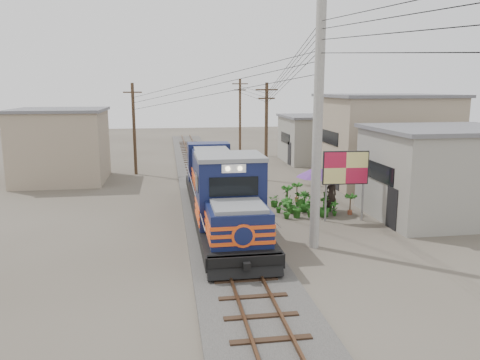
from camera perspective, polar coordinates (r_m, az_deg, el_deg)
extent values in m
plane|color=#473F35|center=(20.05, -1.13, -8.21)|extent=(120.00, 120.00, 0.00)
cube|color=#595651|center=(29.59, -3.77, -1.66)|extent=(3.60, 70.00, 0.16)
cube|color=#51331E|center=(29.51, -4.81, -1.35)|extent=(0.08, 70.00, 0.12)
cube|color=#51331E|center=(29.60, -2.74, -1.28)|extent=(0.08, 70.00, 0.12)
cube|color=black|center=(23.46, -2.41, -3.40)|extent=(2.77, 15.29, 0.53)
cube|color=black|center=(19.00, -0.74, -7.85)|extent=(2.10, 3.06, 0.62)
cube|color=black|center=(28.15, -3.52, -1.53)|extent=(2.10, 3.06, 0.62)
cube|color=#11183F|center=(17.58, -0.22, -5.68)|extent=(2.27, 2.29, 1.43)
cube|color=#11183F|center=(19.67, -1.27, -1.54)|extent=(2.72, 2.49, 2.96)
cube|color=slate|center=(19.39, -1.29, 2.87)|extent=(2.77, 2.61, 0.17)
cube|color=black|center=(18.35, -0.76, -0.79)|extent=(1.94, 0.06, 0.76)
cube|color=white|center=(18.20, -0.76, 1.41)|extent=(0.96, 0.06, 0.33)
cube|color=#11183F|center=(25.52, -3.05, 0.54)|extent=(2.16, 9.37, 2.20)
cube|color=slate|center=(25.33, -3.08, 3.09)|extent=(1.94, 9.37, 0.17)
cube|color=#F04F16|center=(23.33, -2.42, -2.15)|extent=(2.81, 15.29, 0.13)
cube|color=#F04F16|center=(23.27, -2.43, -1.46)|extent=(2.81, 15.29, 0.13)
cube|color=#F04F16|center=(23.20, -2.44, -0.77)|extent=(2.81, 15.29, 0.13)
cylinder|color=#9E9B93|center=(19.28, 9.43, 6.10)|extent=(0.40, 0.40, 10.00)
cylinder|color=#4C3826|center=(33.63, 3.22, 5.81)|extent=(0.24, 0.24, 7.00)
cube|color=#4C3826|center=(33.48, 3.28, 10.93)|extent=(1.60, 0.10, 0.10)
cube|color=#4C3826|center=(33.49, 3.27, 9.91)|extent=(1.20, 0.10, 0.10)
cylinder|color=#4C3826|center=(47.40, 0.00, 7.72)|extent=(0.24, 0.24, 7.50)
cube|color=#4C3826|center=(47.31, 0.00, 11.65)|extent=(1.60, 0.10, 0.10)
cube|color=#4C3826|center=(47.30, 0.00, 10.92)|extent=(1.20, 0.10, 0.10)
cylinder|color=#4C3826|center=(36.95, -12.78, 6.04)|extent=(0.24, 0.24, 7.00)
cube|color=#4C3826|center=(36.81, -12.98, 10.70)|extent=(1.60, 0.10, 0.10)
cube|color=#4C3826|center=(36.82, -12.94, 9.76)|extent=(1.20, 0.10, 0.10)
cube|color=gray|center=(26.25, 23.58, 0.59)|extent=(7.00, 6.00, 4.50)
cube|color=slate|center=(25.96, 23.99, 5.69)|extent=(7.35, 6.30, 0.20)
cube|color=black|center=(24.51, 16.66, 0.90)|extent=(0.05, 3.00, 0.90)
cube|color=gray|center=(34.41, 17.11, 4.62)|extent=(8.00, 7.00, 6.00)
cube|color=slate|center=(34.22, 17.41, 9.78)|extent=(8.40, 7.35, 0.20)
cube|color=black|center=(32.82, 10.79, 5.15)|extent=(0.05, 3.50, 0.90)
cube|color=gray|center=(43.18, 9.44, 4.89)|extent=(6.00, 6.00, 4.00)
cube|color=slate|center=(43.00, 9.53, 7.67)|extent=(6.30, 6.30, 0.20)
cube|color=black|center=(42.31, 5.55, 5.13)|extent=(0.05, 3.00, 0.90)
cube|color=gray|center=(35.77, -20.94, 3.80)|extent=(6.00, 6.00, 5.00)
cube|color=slate|center=(35.56, -21.24, 7.96)|extent=(6.30, 6.30, 0.20)
cube|color=black|center=(36.49, -25.62, 3.97)|extent=(0.05, 3.00, 0.90)
cylinder|color=#99999E|center=(23.88, 10.43, -1.91)|extent=(0.10, 0.10, 2.63)
cylinder|color=#99999E|center=(24.43, 14.73, -1.80)|extent=(0.10, 0.10, 2.63)
cube|color=black|center=(23.86, 12.75, 1.47)|extent=(2.32, 0.30, 1.69)
cube|color=#C51A3F|center=(23.84, 12.78, 1.46)|extent=(2.21, 0.25, 1.58)
cylinder|color=black|center=(25.89, 9.21, -3.73)|extent=(0.46, 0.46, 0.10)
cylinder|color=#99999E|center=(25.63, 9.28, -1.38)|extent=(0.05, 0.05, 2.28)
cone|color=#592A80|center=(25.42, 9.36, 1.01)|extent=(2.44, 2.44, 0.57)
imported|color=black|center=(25.75, 11.03, -1.82)|extent=(0.76, 0.56, 1.90)
imported|color=#245F1B|center=(24.22, 5.67, -3.44)|extent=(0.67, 0.54, 1.12)
imported|color=#245F1B|center=(24.48, 7.10, -3.36)|extent=(0.62, 0.51, 1.09)
imported|color=#245F1B|center=(24.75, 8.70, -3.65)|extent=(0.84, 0.79, 0.74)
imported|color=#245F1B|center=(24.88, 10.21, -3.19)|extent=(0.69, 0.69, 1.10)
imported|color=#245F1B|center=(25.18, 11.44, -3.40)|extent=(0.52, 0.50, 0.82)
imported|color=#245F1B|center=(25.36, 4.81, -3.30)|extent=(0.38, 0.31, 0.65)
imported|color=#245F1B|center=(25.42, 6.31, -2.98)|extent=(1.08, 1.04, 0.92)
imported|color=#245F1B|center=(25.70, 7.83, -2.62)|extent=(0.65, 0.65, 1.13)
imported|color=#245F1B|center=(26.06, 9.17, -2.89)|extent=(0.33, 0.44, 0.76)
imported|color=#245F1B|center=(26.01, 10.65, -2.59)|extent=(0.68, 0.59, 1.09)
imported|color=#245F1B|center=(26.57, 4.28, -2.50)|extent=(0.90, 0.87, 0.76)
imported|color=#245F1B|center=(26.58, 5.81, -2.14)|extent=(0.87, 0.87, 1.10)
imported|color=#245F1B|center=(26.82, 7.10, -2.28)|extent=(0.55, 0.55, 0.89)
imported|color=#245F1B|center=(26.96, 8.41, -2.49)|extent=(0.46, 0.47, 0.66)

